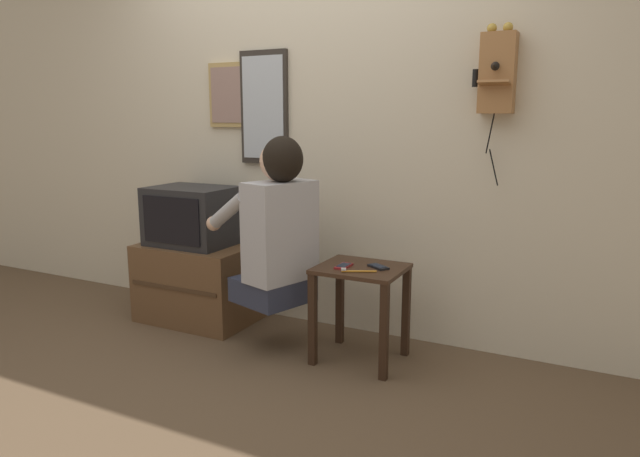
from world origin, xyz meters
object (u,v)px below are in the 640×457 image
cell_phone_spare (378,267)px  framed_picture (228,95)px  person (277,225)px  toothbrush (356,271)px  wall_phone_antique (497,72)px  wall_mirror (264,108)px  cell_phone_held (344,266)px  television (192,216)px

cell_phone_spare → framed_picture: bearing=104.8°
person → toothbrush: person is taller
wall_phone_antique → wall_mirror: size_ratio=1.16×
person → cell_phone_spare: size_ratio=6.88×
cell_phone_held → cell_phone_spare: same height
wall_mirror → cell_phone_spare: wall_mirror is taller
person → toothbrush: bearing=-75.0°
toothbrush → cell_phone_spare: bearing=-53.2°
framed_picture → toothbrush: 1.57m
cell_phone_held → cell_phone_spare: size_ratio=0.91×
television → person: bearing=-14.7°
cell_phone_held → framed_picture: bearing=156.3°
framed_picture → wall_mirror: (0.28, -0.00, -0.08)m
person → cell_phone_held: (0.39, 0.04, -0.20)m
wall_phone_antique → wall_mirror: bearing=178.4°
television → framed_picture: size_ratio=1.28×
television → wall_mirror: 0.84m
framed_picture → cell_phone_spare: (1.22, -0.39, -0.93)m
cell_phone_spare → toothbrush: toothbrush is taller
cell_phone_spare → toothbrush: (-0.07, -0.14, 0.00)m
television → wall_mirror: size_ratio=0.75×
wall_phone_antique → wall_mirror: 1.46m
cell_phone_spare → toothbrush: 0.15m
television → wall_phone_antique: size_ratio=0.65×
person → wall_phone_antique: bearing=-48.9°
toothbrush → wall_phone_antique: bearing=-76.1°
wall_mirror → toothbrush: wall_mirror is taller
framed_picture → cell_phone_held: size_ratio=3.34×
cell_phone_spare → toothbrush: bearing=-174.8°
wall_mirror → cell_phone_held: bearing=-30.4°
person → television: bearing=93.5°
wall_mirror → cell_phone_held: wall_mirror is taller
wall_phone_antique → cell_phone_spare: (-0.50, -0.34, -1.01)m
wall_phone_antique → cell_phone_held: wall_phone_antique is taller
toothbrush → wall_mirror: bearing=33.2°
television → cell_phone_held: 1.18m
cell_phone_held → television: bearing=171.8°
television → cell_phone_spare: bearing=-4.0°
television → wall_phone_antique: (1.83, 0.25, 0.86)m
person → framed_picture: bearing=71.3°
framed_picture → cell_phone_spare: size_ratio=3.04×
person → wall_mirror: size_ratio=1.32×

